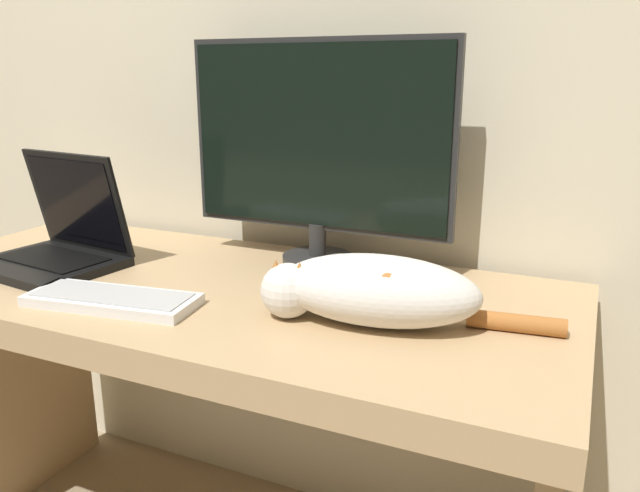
{
  "coord_description": "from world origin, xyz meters",
  "views": [
    {
      "loc": [
        0.72,
        -0.72,
        1.18
      ],
      "look_at": [
        0.27,
        0.3,
        0.87
      ],
      "focal_mm": 35.0,
      "sensor_mm": 36.0,
      "label": 1
    }
  ],
  "objects_px": {
    "monitor": "(318,147)",
    "laptop": "(57,244)",
    "external_keyboard": "(112,299)",
    "cat": "(371,289)"
  },
  "relations": [
    {
      "from": "laptop",
      "to": "cat",
      "type": "relative_size",
      "value": 0.63
    },
    {
      "from": "monitor",
      "to": "laptop",
      "type": "height_order",
      "value": "monitor"
    },
    {
      "from": "laptop",
      "to": "external_keyboard",
      "type": "relative_size",
      "value": 0.96
    },
    {
      "from": "monitor",
      "to": "laptop",
      "type": "relative_size",
      "value": 1.89
    },
    {
      "from": "laptop",
      "to": "external_keyboard",
      "type": "xyz_separation_m",
      "value": [
        0.29,
        -0.15,
        -0.04
      ]
    },
    {
      "from": "external_keyboard",
      "to": "monitor",
      "type": "bearing_deg",
      "value": 51.27
    },
    {
      "from": "laptop",
      "to": "cat",
      "type": "xyz_separation_m",
      "value": [
        0.78,
        -0.02,
        0.01
      ]
    },
    {
      "from": "monitor",
      "to": "laptop",
      "type": "bearing_deg",
      "value": -153.95
    },
    {
      "from": "monitor",
      "to": "cat",
      "type": "bearing_deg",
      "value": -50.79
    },
    {
      "from": "external_keyboard",
      "to": "laptop",
      "type": "bearing_deg",
      "value": 145.16
    }
  ]
}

